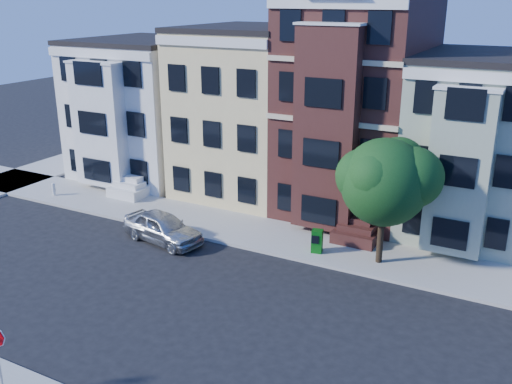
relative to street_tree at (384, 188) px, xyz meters
The scene contains 10 objects.
ground 9.19m from the street_tree, 116.11° to the right, with size 120.00×120.00×0.00m, color black.
far_sidewalk 5.27m from the street_tree, behind, with size 60.00×4.00×0.15m, color #9E9B93.
house_white 19.96m from the street_tree, 159.47° to the left, with size 8.00×9.00×9.00m, color silver.
house_yellow 12.82m from the street_tree, 146.77° to the left, with size 7.00×9.00×10.00m, color beige.
house_brown 8.20m from the street_tree, 117.74° to the left, with size 7.00×9.00×12.00m, color #3F1D18.
house_green 7.57m from the street_tree, 68.03° to the left, with size 6.00×9.00×9.00m, color #94A189.
street_tree is the anchor object (origin of this frame).
parked_car 11.29m from the street_tree, 166.15° to the right, with size 1.84×4.58×1.56m, color #B1B4B8.
newspaper_box 4.31m from the street_tree, behind, with size 0.52×0.46×1.15m, color #0B5A11.
fire_hydrant 20.95m from the street_tree, behind, with size 0.23×0.23×0.64m, color silver.
Camera 1 is at (9.99, -16.61, 12.03)m, focal length 40.00 mm.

